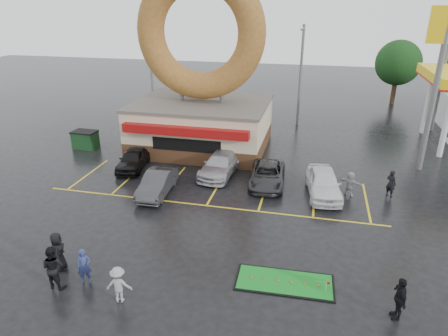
% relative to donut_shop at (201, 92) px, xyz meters
% --- Properties ---
extents(ground, '(120.00, 120.00, 0.00)m').
position_rel_donut_shop_xyz_m(ground, '(3.00, -12.97, -4.46)').
color(ground, black).
rests_on(ground, ground).
extents(donut_shop, '(10.20, 8.70, 13.50)m').
position_rel_donut_shop_xyz_m(donut_shop, '(0.00, 0.00, 0.00)').
color(donut_shop, '#472B19').
rests_on(donut_shop, ground).
extents(shell_sign, '(2.20, 0.36, 10.60)m').
position_rel_donut_shop_xyz_m(shell_sign, '(16.00, -0.97, 2.91)').
color(shell_sign, slate).
rests_on(shell_sign, ground).
extents(streetlight_left, '(0.40, 2.21, 9.00)m').
position_rel_donut_shop_xyz_m(streetlight_left, '(-7.00, 6.95, 0.32)').
color(streetlight_left, slate).
rests_on(streetlight_left, ground).
extents(streetlight_mid, '(0.40, 2.21, 9.00)m').
position_rel_donut_shop_xyz_m(streetlight_mid, '(7.00, 7.95, 0.32)').
color(streetlight_mid, slate).
rests_on(streetlight_mid, ground).
extents(streetlight_right, '(0.40, 2.21, 9.00)m').
position_rel_donut_shop_xyz_m(streetlight_right, '(19.00, 8.95, 0.32)').
color(streetlight_right, slate).
rests_on(streetlight_right, ground).
extents(tree_far_d, '(4.90, 4.90, 7.00)m').
position_rel_donut_shop_xyz_m(tree_far_d, '(17.00, 19.03, 0.07)').
color(tree_far_d, '#332114').
rests_on(tree_far_d, ground).
extents(car_black, '(2.14, 4.24, 1.38)m').
position_rel_donut_shop_xyz_m(car_black, '(-3.44, -5.39, -3.77)').
color(car_black, black).
rests_on(car_black, ground).
extents(car_dgrey, '(1.65, 4.24, 1.38)m').
position_rel_donut_shop_xyz_m(car_dgrey, '(-0.30, -8.73, -3.78)').
color(car_dgrey, '#313133').
rests_on(car_dgrey, ground).
extents(car_silver, '(2.39, 5.05, 1.42)m').
position_rel_donut_shop_xyz_m(car_silver, '(2.71, -4.97, -3.75)').
color(car_silver, '#A9A8AE').
rests_on(car_silver, ground).
extents(car_grey, '(2.39, 4.73, 1.28)m').
position_rel_donut_shop_xyz_m(car_grey, '(5.99, -5.84, -3.82)').
color(car_grey, '#2E2D30').
rests_on(car_grey, ground).
extents(car_white, '(2.47, 4.82, 1.57)m').
position_rel_donut_shop_xyz_m(car_white, '(9.47, -6.60, -3.68)').
color(car_white, silver).
rests_on(car_white, ground).
extents(person_blue, '(0.68, 0.60, 1.58)m').
position_rel_donut_shop_xyz_m(person_blue, '(-0.07, -17.20, -3.68)').
color(person_blue, navy).
rests_on(person_blue, ground).
extents(person_blackjkt, '(0.97, 0.79, 1.89)m').
position_rel_donut_shop_xyz_m(person_blackjkt, '(-1.13, -17.72, -3.52)').
color(person_blackjkt, black).
rests_on(person_blackjkt, ground).
extents(person_hoodie, '(1.09, 0.76, 1.54)m').
position_rel_donut_shop_xyz_m(person_hoodie, '(1.84, -17.92, -3.69)').
color(person_hoodie, gray).
rests_on(person_hoodie, ground).
extents(person_bystander, '(0.87, 1.02, 1.78)m').
position_rel_donut_shop_xyz_m(person_bystander, '(-1.64, -16.65, -3.58)').
color(person_bystander, black).
rests_on(person_bystander, ground).
extents(person_cameraman, '(0.57, 1.07, 1.74)m').
position_rel_donut_shop_xyz_m(person_cameraman, '(12.20, -16.37, -3.59)').
color(person_cameraman, black).
rests_on(person_cameraman, ground).
extents(person_walker_near, '(1.45, 1.07, 1.52)m').
position_rel_donut_shop_xyz_m(person_walker_near, '(11.02, -6.29, -3.70)').
color(person_walker_near, '#9B9C9E').
rests_on(person_walker_near, ground).
extents(person_walker_far, '(0.72, 0.70, 1.67)m').
position_rel_donut_shop_xyz_m(person_walker_far, '(13.37, -5.87, -3.63)').
color(person_walker_far, black).
rests_on(person_walker_far, ground).
extents(dumpster, '(1.85, 1.27, 1.30)m').
position_rel_donut_shop_xyz_m(dumpster, '(-8.98, -2.35, -3.81)').
color(dumpster, '#19421F').
rests_on(dumpster, ground).
extents(putting_green, '(4.13, 1.90, 0.51)m').
position_rel_donut_shop_xyz_m(putting_green, '(7.99, -15.36, -4.43)').
color(putting_green, black).
rests_on(putting_green, ground).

